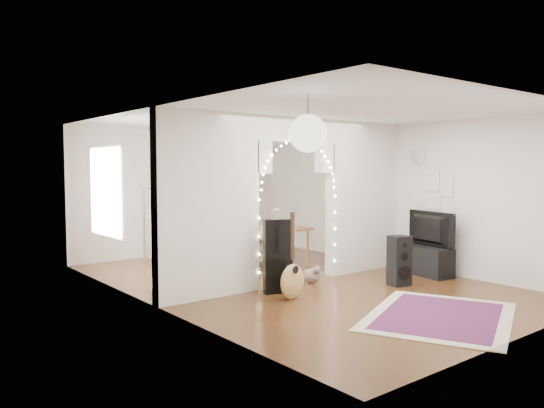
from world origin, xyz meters
TOP-DOWN VIEW (x-y plane):
  - floor at (0.00, 0.00)m, footprint 7.50×7.50m
  - ceiling at (0.00, 0.00)m, footprint 5.00×7.50m
  - wall_back at (0.00, 3.75)m, footprint 5.00×0.02m
  - wall_front at (0.00, -3.75)m, footprint 5.00×0.02m
  - wall_left at (-2.50, 0.00)m, footprint 0.02×7.50m
  - wall_right at (2.50, 0.00)m, footprint 0.02×7.50m
  - divider_wall at (0.00, 0.00)m, footprint 5.00×0.20m
  - fairy_lights at (0.00, -0.13)m, footprint 1.64×0.04m
  - window at (-2.47, 1.80)m, footprint 0.04×1.20m
  - wall_clock at (2.48, -0.60)m, footprint 0.03×0.31m
  - picture_frames at (2.48, -1.00)m, footprint 0.02×0.50m
  - paper_lantern at (-1.90, -2.40)m, footprint 0.40×0.40m
  - ceiling_fan at (0.00, 2.00)m, footprint 1.10×1.10m
  - area_rug at (0.12, -2.70)m, footprint 2.72×2.45m
  - guitar_case at (-0.70, -0.44)m, footprint 0.45×0.29m
  - acoustic_guitar at (-0.79, -0.87)m, footprint 0.45×0.23m
  - tabby_cat at (0.15, -0.27)m, footprint 0.24×0.51m
  - floor_speaker at (1.15, -1.25)m, footprint 0.37×0.34m
  - media_console at (2.20, -1.01)m, footprint 0.59×1.06m
  - tv at (2.20, -1.01)m, footprint 0.35×1.08m
  - bookcase at (-0.21, 3.50)m, footprint 1.46×0.61m
  - dining_table at (0.52, 1.11)m, footprint 1.28×0.92m
  - flower_vase at (0.52, 1.11)m, footprint 0.20×0.20m
  - dining_chair_left at (-0.79, 1.07)m, footprint 0.63×0.64m
  - dining_chair_right at (0.62, 1.49)m, footprint 0.58×0.59m

SIDE VIEW (x-z plane):
  - floor at x=0.00m, z-range 0.00..0.00m
  - area_rug at x=0.12m, z-range 0.00..0.02m
  - tabby_cat at x=0.15m, z-range -0.03..0.31m
  - dining_chair_right at x=0.62m, z-range 0.00..0.48m
  - dining_chair_left at x=-0.79m, z-range 0.00..0.49m
  - media_console at x=2.20m, z-range 0.00..0.50m
  - floor_speaker at x=1.15m, z-range 0.00..0.80m
  - acoustic_guitar at x=-0.79m, z-range -0.07..1.00m
  - guitar_case at x=-0.70m, z-range 0.00..1.12m
  - dining_table at x=0.52m, z-range 0.30..1.06m
  - bookcase at x=-0.21m, z-range 0.00..1.45m
  - tv at x=2.20m, z-range 0.50..1.12m
  - flower_vase at x=0.52m, z-range 0.76..0.95m
  - wall_back at x=0.00m, z-range 0.00..2.70m
  - wall_front at x=0.00m, z-range 0.00..2.70m
  - wall_left at x=-2.50m, z-range 0.00..2.70m
  - wall_right at x=2.50m, z-range 0.00..2.70m
  - divider_wall at x=0.00m, z-range 0.07..2.77m
  - window at x=-2.47m, z-range 0.80..2.20m
  - picture_frames at x=2.48m, z-range 1.15..1.85m
  - fairy_lights at x=0.00m, z-range 0.75..2.35m
  - wall_clock at x=2.48m, z-range 1.95..2.25m
  - paper_lantern at x=-1.90m, z-range 2.05..2.45m
  - ceiling_fan at x=0.00m, z-range 2.25..2.55m
  - ceiling at x=0.00m, z-range 2.69..2.71m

